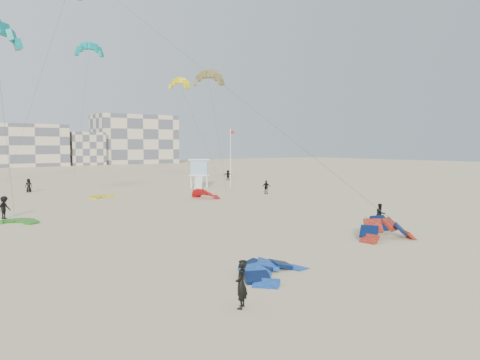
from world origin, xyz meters
TOP-DOWN VIEW (x-y plane):
  - ground at (0.00, 0.00)m, footprint 320.00×320.00m
  - kite_ground_blue at (0.98, -0.29)m, footprint 5.18×5.29m
  - kite_ground_orange at (11.77, 1.77)m, footprint 4.34×4.37m
  - kite_ground_green at (-5.72, 22.06)m, footprint 4.26×4.29m
  - kite_ground_red_far at (14.56, 28.15)m, footprint 4.45×4.35m
  - kite_ground_yellow at (5.42, 35.53)m, footprint 4.07×4.17m
  - kitesurfer_main at (-2.76, -2.97)m, footprint 0.76×0.75m
  - kitesurfer_b at (15.84, 5.40)m, footprint 0.97×0.88m
  - kitesurfer_c at (-6.19, 24.86)m, footprint 1.36×1.27m
  - kitesurfer_d at (22.98, 27.73)m, footprint 0.96×1.02m
  - kitesurfer_e at (-0.03, 46.87)m, footprint 1.00×0.83m
  - kitesurfer_f at (32.12, 49.63)m, footprint 1.11×1.70m
  - kite_fly_olive at (16.92, 31.14)m, footprint 4.95×6.09m
  - kite_fly_yellow at (24.29, 52.21)m, footprint 10.57×4.84m
  - kite_fly_teal_b at (13.18, 63.00)m, footprint 8.18×11.53m
  - lifeguard_tower_near at (20.68, 39.79)m, footprint 3.94×6.07m
  - flagpole at (24.48, 37.61)m, footprint 0.67×0.10m
  - condo_mid at (10.00, 130.00)m, footprint 32.00×16.00m
  - condo_east at (50.00, 132.00)m, footprint 26.00×14.00m
  - condo_fill_right at (32.00, 128.00)m, footprint 10.00×10.00m

SIDE VIEW (x-z plane):
  - ground at x=0.00m, z-range 0.00..0.00m
  - kite_ground_blue at x=0.98m, z-range -0.95..0.95m
  - kite_ground_orange at x=11.77m, z-range -1.85..1.85m
  - kite_ground_green at x=-5.72m, z-range -0.29..0.29m
  - kite_ground_red_far at x=14.56m, z-range -1.63..1.63m
  - kite_ground_yellow at x=5.42m, z-range -0.30..0.30m
  - kitesurfer_b at x=15.84m, z-range 0.00..1.62m
  - kitesurfer_d at x=22.98m, z-range 0.00..1.69m
  - kitesurfer_e at x=-0.03m, z-range 0.00..1.74m
  - kitesurfer_f at x=32.12m, z-range 0.00..1.76m
  - kitesurfer_main at x=-2.76m, z-range 0.00..1.77m
  - kitesurfer_c at x=-6.19m, z-range 0.00..1.84m
  - lifeguard_tower_near at x=20.68m, z-range -0.02..4.02m
  - flagpole at x=24.48m, z-range 0.20..8.47m
  - condo_fill_right at x=32.00m, z-range 0.00..10.00m
  - condo_mid at x=10.00m, z-range 0.00..12.00m
  - condo_east at x=50.00m, z-range 0.00..16.00m
  - kite_fly_olive at x=16.92m, z-range 6.67..20.65m
  - kite_fly_yellow at x=24.29m, z-range 7.78..23.95m
  - kite_fly_teal_b at x=13.18m, z-range 10.55..32.91m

